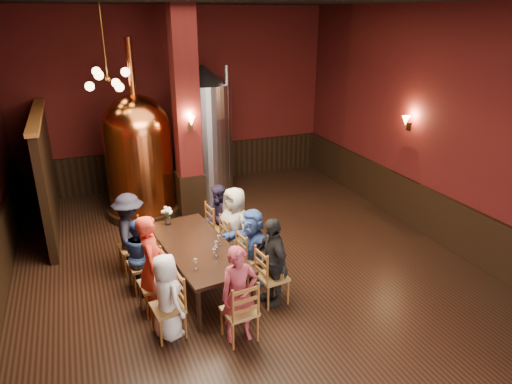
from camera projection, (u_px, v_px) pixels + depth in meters
name	position (u px, v px, depth m)	size (l,w,h in m)	color
room	(247.00, 150.00, 7.34)	(10.00, 10.02, 4.50)	black
wainscot_right	(427.00, 212.00, 9.35)	(0.08, 9.90, 1.00)	black
wainscot_back	(182.00, 165.00, 12.27)	(7.90, 0.08, 1.00)	black
column	(186.00, 117.00, 9.66)	(0.58, 0.58, 4.50)	#46110F
partition	(47.00, 175.00, 9.38)	(0.22, 3.50, 2.40)	black
pendant_cluster	(108.00, 79.00, 8.91)	(0.90, 0.90, 1.70)	#A57226
sconce_wall	(409.00, 123.00, 9.40)	(0.20, 0.20, 0.36)	black
sconce_column	(190.00, 122.00, 9.42)	(0.20, 0.20, 0.36)	black
dining_table	(197.00, 249.00, 7.50)	(1.27, 2.50, 0.75)	black
chair_0	(168.00, 307.00, 6.39)	(0.46, 0.46, 0.92)	brown
person_0	(167.00, 296.00, 6.33)	(0.62, 0.41, 1.28)	white
chair_1	(154.00, 284.00, 6.94)	(0.46, 0.46, 0.92)	brown
person_1	(152.00, 265.00, 6.82)	(0.58, 0.38, 1.60)	red
chair_2	(142.00, 264.00, 7.48)	(0.46, 0.46, 0.92)	brown
person_2	(141.00, 255.00, 7.42)	(0.62, 0.30, 1.27)	#284788
chair_3	(132.00, 247.00, 8.03)	(0.46, 0.46, 0.92)	brown
person_3	(130.00, 233.00, 7.93)	(0.95, 0.54, 1.46)	black
chair_4	(272.00, 276.00, 7.14)	(0.46, 0.46, 0.92)	brown
person_4	(272.00, 261.00, 7.04)	(0.85, 0.36, 1.46)	black
chair_5	(252.00, 257.00, 7.69)	(0.46, 0.46, 0.92)	brown
person_5	(252.00, 246.00, 7.62)	(1.24, 0.40, 1.34)	#385AAA
chair_6	(235.00, 241.00, 8.23)	(0.46, 0.46, 0.92)	brown
person_6	(235.00, 227.00, 8.13)	(0.73, 0.47, 1.49)	#BAB5A4
chair_7	(220.00, 227.00, 8.78)	(0.46, 0.46, 0.92)	brown
person_7	(220.00, 218.00, 8.71)	(0.64, 0.31, 1.31)	#241C39
chair_8	(239.00, 311.00, 6.32)	(0.46, 0.46, 0.92)	brown
person_8	(239.00, 295.00, 6.22)	(0.52, 0.34, 1.44)	#9E3443
copper_kettle	(139.00, 155.00, 9.99)	(1.83, 1.83, 3.86)	black
steel_vessel	(205.00, 132.00, 11.04)	(1.60, 1.60, 3.22)	#B2B2B7
rose_vase	(167.00, 213.00, 8.14)	(0.20, 0.20, 0.34)	white
wine_glass_0	(232.00, 252.00, 7.09)	(0.07, 0.07, 0.17)	white
wine_glass_1	(214.00, 254.00, 7.05)	(0.07, 0.07, 0.17)	white
wine_glass_2	(216.00, 251.00, 7.13)	(0.07, 0.07, 0.17)	white
wine_glass_3	(219.00, 240.00, 7.47)	(0.07, 0.07, 0.17)	white
wine_glass_4	(196.00, 264.00, 6.76)	(0.07, 0.07, 0.17)	white
wine_glass_5	(216.00, 246.00, 7.28)	(0.07, 0.07, 0.17)	white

